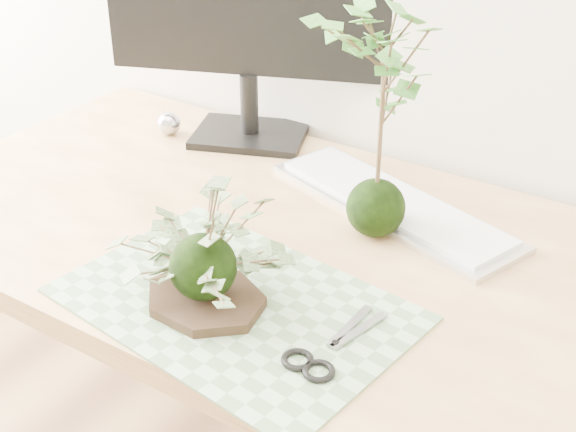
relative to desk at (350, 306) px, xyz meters
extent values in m
cube|color=#DEB572|center=(0.00, 0.00, 0.07)|extent=(1.60, 0.70, 0.04)
cube|color=#DEB572|center=(-0.74, 0.29, -0.30)|extent=(0.06, 0.06, 0.70)
cube|color=#5A7D52|center=(-0.08, -0.19, 0.09)|extent=(0.51, 0.37, 0.00)
cylinder|color=black|center=(-0.11, -0.22, 0.10)|extent=(0.19, 0.19, 0.01)
sphere|color=black|center=(-0.11, -0.22, 0.15)|extent=(0.09, 0.09, 0.09)
sphere|color=black|center=(-0.01, 0.09, 0.13)|extent=(0.09, 0.09, 0.09)
cylinder|color=#4C3823|center=(-0.01, 0.09, 0.27)|extent=(0.01, 0.01, 0.23)
cube|color=silver|center=(-0.02, 0.17, 0.09)|extent=(0.50, 0.28, 0.01)
cube|color=silver|center=(-0.02, 0.17, 0.10)|extent=(0.46, 0.24, 0.01)
cube|color=black|center=(-0.39, 0.28, 0.10)|extent=(0.26, 0.23, 0.01)
cylinder|color=black|center=(-0.39, 0.28, 0.16)|extent=(0.04, 0.04, 0.12)
sphere|color=silver|center=(-0.54, 0.20, 0.11)|extent=(0.05, 0.05, 0.05)
cube|color=#92929B|center=(0.08, -0.15, 0.09)|extent=(0.01, 0.10, 0.00)
cube|color=#92929B|center=(0.09, -0.15, 0.09)|extent=(0.03, 0.10, 0.00)
torus|color=black|center=(0.07, -0.25, 0.10)|extent=(0.05, 0.05, 0.01)
torus|color=black|center=(0.10, -0.25, 0.10)|extent=(0.05, 0.05, 0.01)
camera|label=1|loc=(0.48, -0.91, 0.75)|focal=50.00mm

